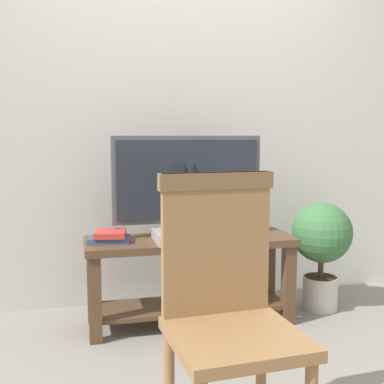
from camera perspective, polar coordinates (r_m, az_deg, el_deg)
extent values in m
plane|color=gray|center=(2.62, 3.28, -19.17)|extent=(12.00, 12.00, 0.00)
cube|color=beige|center=(3.38, -1.75, 11.05)|extent=(7.00, 0.12, 2.80)
cube|color=#513823|center=(2.94, -0.23, -5.78)|extent=(1.25, 0.42, 0.04)
cube|color=#513823|center=(2.79, -11.28, -12.28)|extent=(0.07, 0.07, 0.49)
cube|color=#513823|center=(3.05, 11.24, -10.62)|extent=(0.07, 0.07, 0.49)
cube|color=#513823|center=(3.09, -11.52, -10.38)|extent=(0.07, 0.07, 0.49)
cube|color=#513823|center=(3.33, 8.93, -9.09)|extent=(0.07, 0.07, 0.49)
cube|color=#513823|center=(3.05, -0.22, -13.11)|extent=(1.15, 0.34, 0.02)
cube|color=#4C4C51|center=(3.00, -0.55, -4.80)|extent=(0.35, 0.20, 0.03)
cube|color=#4C4C51|center=(3.00, -0.55, -4.02)|extent=(0.06, 0.04, 0.05)
cube|color=#4C4C51|center=(2.96, -0.56, 1.50)|extent=(0.91, 0.05, 0.53)
cube|color=#232833|center=(2.93, -0.43, 1.45)|extent=(0.86, 0.01, 0.48)
sphere|color=#2672F2|center=(3.09, 7.65, -3.02)|extent=(0.01, 0.01, 0.01)
cube|color=#ADADB2|center=(2.85, -0.51, -5.10)|extent=(0.39, 0.30, 0.06)
cube|color=black|center=(2.71, 0.21, -5.73)|extent=(0.23, 0.01, 0.03)
ellipsoid|color=black|center=(2.83, -0.51, -2.28)|extent=(0.18, 0.27, 0.22)
ellipsoid|color=black|center=(2.79, -0.36, -0.95)|extent=(0.16, 0.17, 0.20)
sphere|color=black|center=(2.76, -0.30, 1.50)|extent=(0.10, 0.10, 0.10)
cone|color=black|center=(2.75, -0.86, 2.85)|extent=(0.05, 0.05, 0.06)
cone|color=black|center=(2.76, 0.26, 2.87)|extent=(0.05, 0.05, 0.06)
sphere|color=#B2C64C|center=(2.71, -0.49, 1.56)|extent=(0.02, 0.02, 0.02)
sphere|color=#B2C64C|center=(2.72, 0.34, 1.58)|extent=(0.02, 0.02, 0.02)
cylinder|color=black|center=(2.77, 1.03, -4.37)|extent=(0.05, 0.21, 0.04)
cylinder|color=olive|center=(2.00, 8.08, -20.55)|extent=(0.04, 0.04, 0.46)
cube|color=olive|center=(1.68, 5.16, -16.66)|extent=(0.45, 0.45, 0.04)
cube|color=olive|center=(1.76, 2.86, -6.03)|extent=(0.40, 0.06, 0.51)
cube|color=brown|center=(1.73, 2.91, 1.32)|extent=(0.42, 0.07, 0.06)
cube|color=#33477A|center=(2.85, -9.68, -5.51)|extent=(0.25, 0.18, 0.03)
cube|color=#B2332D|center=(2.85, -9.53, -4.84)|extent=(0.20, 0.20, 0.03)
cylinder|color=beige|center=(3.39, 14.75, -11.32)|extent=(0.23, 0.23, 0.22)
cylinder|color=#332319|center=(3.36, 14.80, -9.73)|extent=(0.21, 0.21, 0.02)
cylinder|color=#4C3823|center=(3.34, 14.84, -8.42)|extent=(0.04, 0.04, 0.14)
sphere|color=#386B3D|center=(3.28, 14.96, -4.62)|extent=(0.39, 0.39, 0.39)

